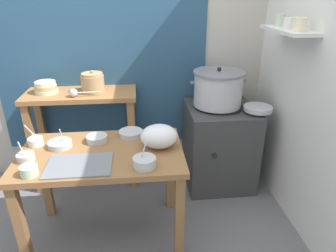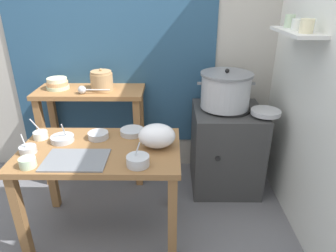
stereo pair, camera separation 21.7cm
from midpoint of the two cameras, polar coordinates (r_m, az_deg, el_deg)
ground_plane at (r=2.47m, az=-11.29°, el=-20.27°), size 9.00×9.00×0.00m
wall_back at (r=2.89m, az=-9.97°, el=15.77°), size 4.40×0.12×2.60m
wall_right at (r=2.29m, az=24.15°, el=11.83°), size 0.30×3.20×2.60m
prep_table at (r=2.17m, az=-15.05°, el=-7.30°), size 1.10×0.66×0.72m
back_shelf_table at (r=2.85m, az=-17.82°, el=1.80°), size 0.96×0.40×0.90m
stove_block at (r=2.86m, az=7.41°, el=-3.64°), size 0.60×0.61×0.78m
steamer_pot at (r=2.66m, az=7.10°, el=7.01°), size 0.49×0.44×0.34m
clay_pot at (r=2.73m, az=-16.25°, el=7.80°), size 0.20×0.20×0.19m
bowl_stack_enamel at (r=2.86m, az=-24.10°, el=6.62°), size 0.20×0.20×0.10m
ladle at (r=2.66m, az=-19.44°, el=5.88°), size 0.27×0.07×0.07m
serving_tray at (r=1.99m, az=-19.44°, el=-7.05°), size 0.40×0.28×0.01m
plastic_bag at (r=2.06m, az=-4.74°, el=-2.02°), size 0.25×0.21×0.17m
wide_pan at (r=2.64m, az=14.36°, el=3.19°), size 0.24×0.24×0.04m
prep_bowl_0 at (r=1.87m, az=-7.81°, el=-6.80°), size 0.14×0.14×0.14m
prep_bowl_1 at (r=2.27m, az=-9.75°, el=-1.40°), size 0.18×0.18×0.04m
prep_bowl_2 at (r=2.26m, az=-22.33°, el=-3.18°), size 0.16×0.16×0.15m
prep_bowl_3 at (r=2.00m, az=-27.61°, el=-7.50°), size 0.10×0.10×0.06m
prep_bowl_4 at (r=2.18m, az=-27.85°, el=-5.20°), size 0.11×0.11×0.13m
prep_bowl_5 at (r=2.24m, az=-15.98°, el=-2.33°), size 0.15×0.15×0.05m
prep_bowl_6 at (r=2.35m, az=-26.14°, el=-2.62°), size 0.11×0.10×0.16m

